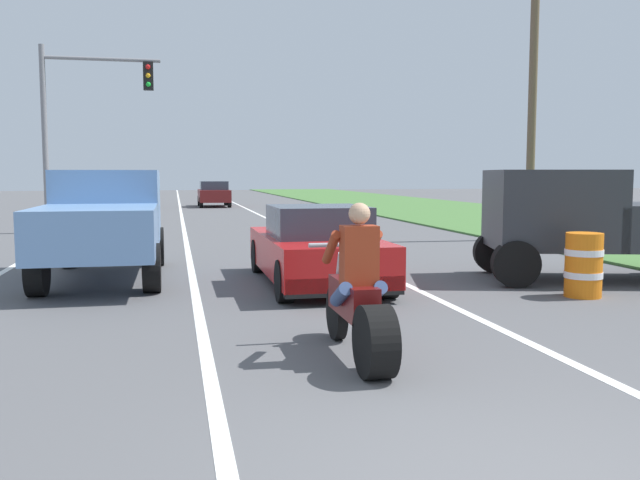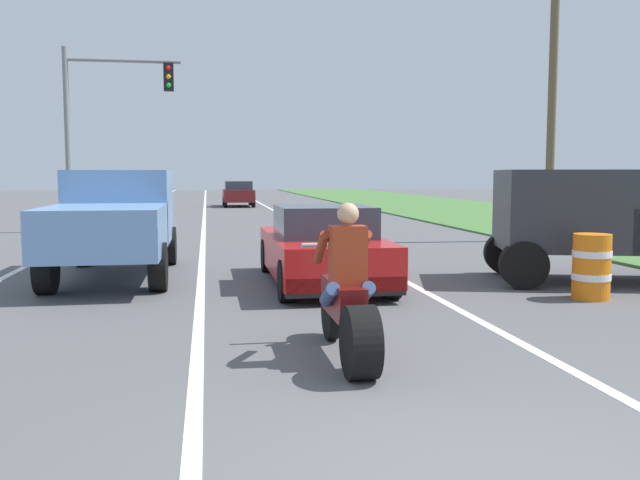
% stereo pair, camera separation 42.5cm
% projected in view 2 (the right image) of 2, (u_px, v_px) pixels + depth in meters
% --- Properties ---
extents(lane_stripe_left_solid, '(0.14, 120.00, 0.01)m').
position_uv_depth(lane_stripe_left_solid, '(94.00, 231.00, 22.63)').
color(lane_stripe_left_solid, white).
rests_on(lane_stripe_left_solid, ground).
extents(lane_stripe_right_solid, '(0.14, 120.00, 0.01)m').
position_uv_depth(lane_stripe_right_solid, '(308.00, 229.00, 23.80)').
color(lane_stripe_right_solid, white).
rests_on(lane_stripe_right_solid, ground).
extents(lane_stripe_centre_dashed, '(0.14, 120.00, 0.01)m').
position_uv_depth(lane_stripe_centre_dashed, '(204.00, 230.00, 23.22)').
color(lane_stripe_centre_dashed, white).
rests_on(lane_stripe_centre_dashed, ground).
extents(grass_verge_right, '(10.00, 120.00, 0.06)m').
position_uv_depth(grass_verge_right, '(574.00, 224.00, 25.46)').
color(grass_verge_right, '#477538').
rests_on(grass_verge_right, ground).
extents(motorcycle_with_rider, '(0.70, 2.21, 1.62)m').
position_uv_depth(motorcycle_with_rider, '(348.00, 304.00, 6.87)').
color(motorcycle_with_rider, black).
rests_on(motorcycle_with_rider, ground).
extents(sports_car_red, '(1.84, 4.30, 1.37)m').
position_uv_depth(sports_car_red, '(323.00, 248.00, 11.72)').
color(sports_car_red, red).
rests_on(sports_car_red, ground).
extents(pickup_truck_left_lane_light_blue, '(2.02, 4.80, 1.98)m').
position_uv_depth(pickup_truck_left_lane_light_blue, '(115.00, 218.00, 12.44)').
color(pickup_truck_left_lane_light_blue, '#6B93C6').
rests_on(pickup_truck_left_lane_light_blue, ground).
extents(pickup_truck_right_shoulder_dark_grey, '(5.14, 3.14, 1.98)m').
position_uv_depth(pickup_truck_right_shoulder_dark_grey, '(616.00, 220.00, 11.90)').
color(pickup_truck_right_shoulder_dark_grey, '#2D3035').
rests_on(pickup_truck_right_shoulder_dark_grey, ground).
extents(traffic_light_mast_near, '(3.75, 0.34, 6.00)m').
position_uv_depth(traffic_light_mast_near, '(102.00, 112.00, 22.20)').
color(traffic_light_mast_near, gray).
rests_on(traffic_light_mast_near, ground).
extents(utility_pole_roadside, '(0.24, 0.24, 8.06)m').
position_uv_depth(utility_pole_roadside, '(552.00, 98.00, 19.11)').
color(utility_pole_roadside, brown).
rests_on(utility_pole_roadside, ground).
extents(construction_barrel_nearest, '(0.58, 0.58, 1.00)m').
position_uv_depth(construction_barrel_nearest, '(591.00, 266.00, 10.35)').
color(construction_barrel_nearest, orange).
rests_on(construction_barrel_nearest, ground).
extents(distant_car_far_ahead, '(1.80, 4.00, 1.50)m').
position_uv_depth(distant_car_far_ahead, '(238.00, 193.00, 40.27)').
color(distant_car_far_ahead, maroon).
rests_on(distant_car_far_ahead, ground).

